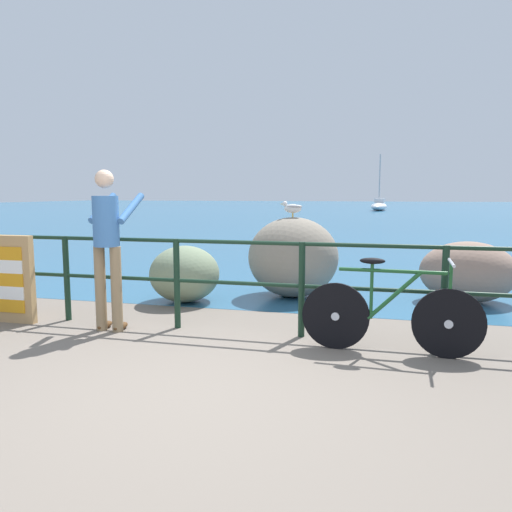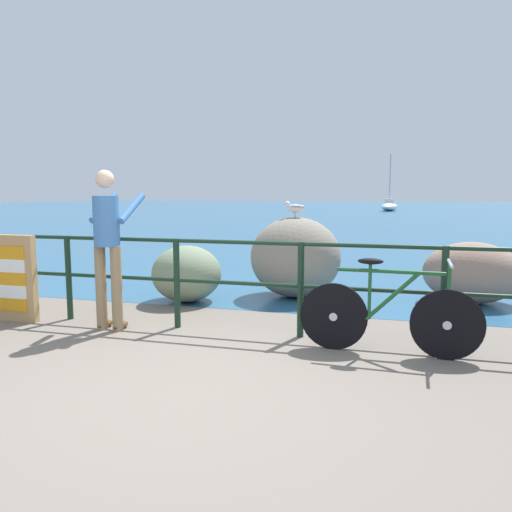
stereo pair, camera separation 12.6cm
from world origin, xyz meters
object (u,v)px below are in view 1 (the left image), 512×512
Objects in this scene: bicycle at (391,314)px; breakwater_boulder_right at (468,272)px; seagull at (293,208)px; sailboat at (379,206)px; breakwater_boulder_left at (185,274)px; person_at_railing at (108,242)px; folded_deckchair_stack at (2,279)px; breakwater_boulder_main at (293,257)px.

bicycle is 2.83m from breakwater_boulder_right.
seagull reaches higher than bicycle.
sailboat is (1.04, 38.21, -0.89)m from seagull.
breakwater_boulder_right is (3.87, 0.96, 0.03)m from breakwater_boulder_left.
folded_deckchair_stack is at bearing 89.77° from person_at_railing.
breakwater_boulder_main is at bearing 36.36° from folded_deckchair_stack.
breakwater_boulder_right is at bearing 24.43° from folded_deckchair_stack.
seagull reaches higher than breakwater_boulder_main.
person_at_railing is 1.71× the size of folded_deckchair_stack.
person_at_railing is at bearing -0.99° from folded_deckchair_stack.
bicycle is 3.09m from person_at_railing.
breakwater_boulder_right reaches higher than breakwater_boulder_left.
breakwater_boulder_right is (2.45, 0.24, -0.16)m from breakwater_boulder_main.
breakwater_boulder_main is 1.61m from breakwater_boulder_left.
breakwater_boulder_right is at bearing -170.18° from seagull.
breakwater_boulder_main is 1.01× the size of breakwater_boulder_right.
seagull is 38.24m from sailboat.
folded_deckchair_stack is 0.78× the size of breakwater_boulder_main.
person_at_railing reaches higher than breakwater_boulder_right.
person_at_railing reaches higher than breakwater_boulder_left.
seagull is at bearing 27.79° from breakwater_boulder_left.
breakwater_boulder_right is 3.86× the size of seagull.
bicycle is at bearing -112.55° from breakwater_boulder_right.
breakwater_boulder_left is at bearing 2.28° from sailboat.
folded_deckchair_stack is 40.72m from sailboat.
breakwater_boulder_right is at bearing 8.03° from sailboat.
breakwater_boulder_left is 0.77× the size of breakwater_boulder_right.
breakwater_boulder_main is at bearing 26.94° from breakwater_boulder_left.
folded_deckchair_stack reaches higher than breakwater_boulder_right.
breakwater_boulder_main reaches higher than breakwater_boulder_right.
sailboat is at bearing -86.87° from seagull.
seagull reaches higher than breakwater_boulder_left.
person_at_railing reaches higher than breakwater_boulder_main.
sailboat is (-0.34, 40.61, 0.03)m from bicycle.
seagull is (3.08, 2.30, 0.80)m from folded_deckchair_stack.
breakwater_boulder_right is at bearing -57.50° from person_at_railing.
sailboat reaches higher than seagull.
breakwater_boulder_main is 38.24m from sailboat.
bicycle is at bearing -1.24° from folded_deckchair_stack.
bicycle is 5.00× the size of seagull.
person_at_railing is 4.87m from breakwater_boulder_right.
breakwater_boulder_main is 2.47m from breakwater_boulder_right.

